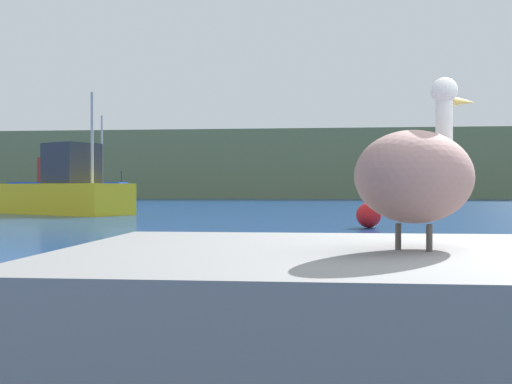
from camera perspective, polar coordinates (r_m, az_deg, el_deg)
The scene contains 6 objects.
hillside_backdrop at distance 70.20m, azimuth 7.15°, elevation 2.42°, with size 140.00×10.05×7.30m, color #6B7A51.
pier_dock at distance 3.28m, azimuth 14.36°, elevation -12.22°, with size 3.52×2.26×0.82m, color gray.
pelican at distance 3.22m, azimuth 14.47°, elevation 1.55°, with size 0.92×1.24×0.89m.
fishing_boat_yellow at distance 28.46m, azimuth -17.14°, elevation 0.05°, with size 7.31×5.34×5.09m.
fishing_boat_blue at distance 40.41m, azimuth -16.59°, elevation 0.32°, with size 6.89×2.44×5.56m.
mooring_buoy at distance 18.18m, azimuth 10.13°, elevation -2.07°, with size 0.71×0.71×0.71m, color red.
Camera 1 is at (-1.65, -3.41, 1.12)m, focal length 44.35 mm.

